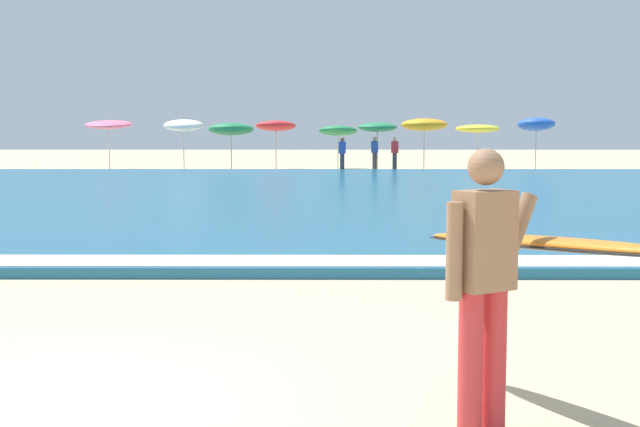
# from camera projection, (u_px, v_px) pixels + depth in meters

# --- Properties ---
(ground_plane) EXTENTS (160.00, 160.00, 0.00)m
(ground_plane) POSITION_uv_depth(u_px,v_px,m) (32.00, 412.00, 5.59)
(ground_plane) COLOR beige
(sea) EXTENTS (120.00, 28.00, 0.14)m
(sea) POSITION_uv_depth(u_px,v_px,m) (258.00, 193.00, 24.52)
(sea) COLOR #1E6084
(sea) RESTS_ON ground
(surf_foam) EXTENTS (120.00, 0.98, 0.01)m
(surf_foam) POSITION_uv_depth(u_px,v_px,m) (178.00, 261.00, 11.17)
(surf_foam) COLOR white
(surf_foam) RESTS_ON sea
(surfer_with_board) EXTENTS (1.43, 2.15, 1.73)m
(surfer_with_board) POSITION_uv_depth(u_px,v_px,m) (511.00, 264.00, 5.23)
(surfer_with_board) COLOR red
(surfer_with_board) RESTS_ON ground
(beach_umbrella_0) EXTENTS (2.27, 2.30, 2.45)m
(beach_umbrella_0) POSITION_uv_depth(u_px,v_px,m) (109.00, 125.00, 41.20)
(beach_umbrella_0) COLOR beige
(beach_umbrella_0) RESTS_ON ground
(beach_umbrella_1) EXTENTS (1.85, 1.89, 2.46)m
(beach_umbrella_1) POSITION_uv_depth(u_px,v_px,m) (183.00, 125.00, 39.98)
(beach_umbrella_1) COLOR beige
(beach_umbrella_1) RESTS_ON ground
(beach_umbrella_2) EXTENTS (2.11, 2.15, 2.29)m
(beach_umbrella_2) POSITION_uv_depth(u_px,v_px,m) (231.00, 129.00, 39.99)
(beach_umbrella_2) COLOR beige
(beach_umbrella_2) RESTS_ON ground
(beach_umbrella_3) EXTENTS (1.96, 1.99, 2.42)m
(beach_umbrella_3) POSITION_uv_depth(u_px,v_px,m) (276.00, 126.00, 41.30)
(beach_umbrella_3) COLOR beige
(beach_umbrella_3) RESTS_ON ground
(beach_umbrella_4) EXTENTS (1.88, 1.92, 2.19)m
(beach_umbrella_4) POSITION_uv_depth(u_px,v_px,m) (338.00, 131.00, 41.62)
(beach_umbrella_4) COLOR beige
(beach_umbrella_4) RESTS_ON ground
(beach_umbrella_5) EXTENTS (1.83, 1.83, 2.25)m
(beach_umbrella_5) POSITION_uv_depth(u_px,v_px,m) (377.00, 127.00, 39.61)
(beach_umbrella_5) COLOR beige
(beach_umbrella_5) RESTS_ON ground
(beach_umbrella_6) EXTENTS (2.18, 2.19, 2.46)m
(beach_umbrella_6) POSITION_uv_depth(u_px,v_px,m) (424.00, 125.00, 40.10)
(beach_umbrella_6) COLOR beige
(beach_umbrella_6) RESTS_ON ground
(beach_umbrella_7) EXTENTS (2.12, 2.13, 2.16)m
(beach_umbrella_7) POSITION_uv_depth(u_px,v_px,m) (478.00, 129.00, 41.19)
(beach_umbrella_7) COLOR beige
(beach_umbrella_7) RESTS_ON ground
(beach_umbrella_8) EXTENTS (1.72, 1.76, 2.53)m
(beach_umbrella_8) POSITION_uv_depth(u_px,v_px,m) (536.00, 124.00, 39.27)
(beach_umbrella_8) COLOR beige
(beach_umbrella_8) RESTS_ON ground
(beachgoer_near_row_left) EXTENTS (0.32, 0.20, 1.58)m
(beachgoer_near_row_left) POSITION_uv_depth(u_px,v_px,m) (342.00, 153.00, 38.24)
(beachgoer_near_row_left) COLOR #383842
(beachgoer_near_row_left) RESTS_ON ground
(beachgoer_near_row_mid) EXTENTS (0.32, 0.20, 1.58)m
(beachgoer_near_row_mid) POSITION_uv_depth(u_px,v_px,m) (395.00, 153.00, 39.10)
(beachgoer_near_row_mid) COLOR #383842
(beachgoer_near_row_mid) RESTS_ON ground
(beachgoer_near_row_right) EXTENTS (0.32, 0.20, 1.58)m
(beachgoer_near_row_right) POSITION_uv_depth(u_px,v_px,m) (375.00, 153.00, 39.56)
(beachgoer_near_row_right) COLOR #383842
(beachgoer_near_row_right) RESTS_ON ground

